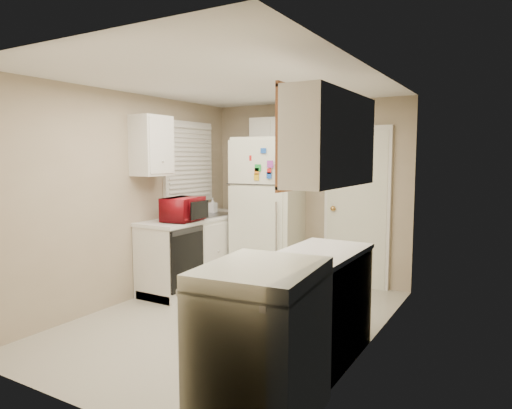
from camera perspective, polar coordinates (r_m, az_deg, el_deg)
The scene contains 19 objects.
floor at distance 4.85m, azimuth -3.07°, elevation -14.18°, with size 3.80×3.80×0.00m, color beige.
ceiling at distance 4.61m, azimuth -3.24°, elevation 15.06°, with size 3.80×3.80×0.00m, color white.
wall_left at distance 5.47m, azimuth -15.49°, elevation 0.82°, with size 3.80×3.80×0.00m, color tan.
wall_right at distance 3.99m, azimuth 13.89°, elevation -0.98°, with size 3.80×3.80×0.00m, color tan.
wall_back at distance 6.25m, azimuth 6.48°, elevation 1.61°, with size 2.80×2.80×0.00m, color tan.
wall_front at distance 3.18m, azimuth -22.36°, elevation -2.99°, with size 2.80×2.80×0.00m, color tan.
left_counter at distance 6.05m, azimuth -7.14°, elevation -5.72°, with size 0.60×1.80×0.90m, color silver.
dishwasher at distance 5.41m, azimuth -8.57°, elevation -6.71°, with size 0.03×0.58×0.72m, color black.
sink at distance 6.10m, azimuth -6.34°, elevation -1.70°, with size 0.54×0.74×0.16m, color gray.
microwave at distance 5.55m, azimuth -9.11°, elevation -0.53°, with size 0.29×0.52×0.34m, color maroon.
soap_bottle at distance 6.30m, azimuth -5.44°, elevation -0.17°, with size 0.10×0.10×0.21m, color white.
window_blinds at distance 6.21m, azimuth -8.35°, elevation 5.25°, with size 0.10×0.98×1.08m, color silver.
upper_cabinet_left at distance 5.51m, azimuth -12.91°, elevation 7.17°, with size 0.30×0.45×0.70m, color silver.
refrigerator at distance 6.11m, azimuth 1.73°, elevation -0.70°, with size 0.79×0.77×1.92m, color silver.
cabinet_over_fridge at distance 6.28m, azimuth 2.63°, elevation 8.97°, with size 0.70×0.30×0.40m, color silver.
interior_door at distance 5.98m, azimuth 12.46°, elevation -0.42°, with size 0.86×0.06×2.08m, color silver.
right_counter at distance 3.53m, azimuth 4.95°, elevation -14.26°, with size 0.60×2.00×0.90m, color silver.
stove at distance 3.00m, azimuth 0.68°, elevation -16.89°, with size 0.68×0.83×1.01m, color silver.
upper_cabinet_right at distance 3.54m, azimuth 9.47°, elevation 7.98°, with size 0.30×1.20×0.70m, color silver.
Camera 1 is at (2.51, -3.80, 1.67)m, focal length 32.00 mm.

